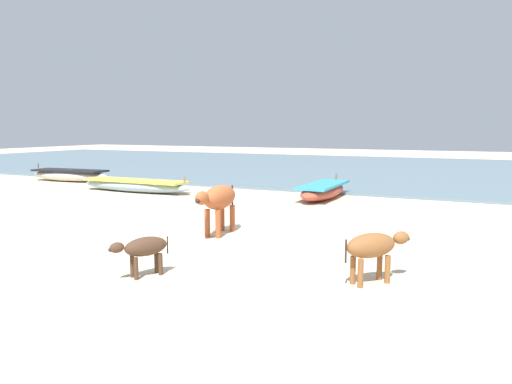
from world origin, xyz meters
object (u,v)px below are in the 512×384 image
object	(u,v)px
fishing_boat_2	(135,185)
calf_far_brown	(373,247)
fishing_boat_4	(70,175)
cow_second_adult_rust	(219,199)
fishing_boat_1	(323,190)
calf_near_dark	(144,248)

from	to	relation	value
fishing_boat_2	calf_far_brown	xyz separation A→B (m)	(9.11, -6.16, 0.28)
fishing_boat_4	cow_second_adult_rust	distance (m)	11.75
cow_second_adult_rust	calf_far_brown	bearing A→B (deg)	60.73
fishing_boat_1	calf_far_brown	distance (m)	7.89
calf_near_dark	fishing_boat_1	bearing A→B (deg)	-152.17
fishing_boat_2	cow_second_adult_rust	world-z (taller)	cow_second_adult_rust
calf_near_dark	cow_second_adult_rust	bearing A→B (deg)	-144.23
fishing_boat_1	fishing_boat_2	xyz separation A→B (m)	(-6.18, -1.17, -0.02)
cow_second_adult_rust	fishing_boat_1	bearing A→B (deg)	172.86
fishing_boat_2	cow_second_adult_rust	size ratio (longest dim) A/B	2.79
fishing_boat_4	cow_second_adult_rust	world-z (taller)	cow_second_adult_rust
fishing_boat_4	calf_near_dark	size ratio (longest dim) A/B	4.31
fishing_boat_1	fishing_boat_4	xyz separation A→B (m)	(-10.64, 0.27, 0.01)
fishing_boat_2	fishing_boat_4	xyz separation A→B (m)	(-4.46, 1.44, 0.03)
fishing_boat_2	calf_near_dark	world-z (taller)	fishing_boat_2
fishing_boat_2	fishing_boat_4	world-z (taller)	fishing_boat_4
fishing_boat_1	calf_far_brown	bearing A→B (deg)	-157.14
calf_near_dark	calf_far_brown	world-z (taller)	calf_far_brown
calf_near_dark	fishing_boat_2	bearing A→B (deg)	-111.44
fishing_boat_1	calf_far_brown	size ratio (longest dim) A/B	3.22
fishing_boat_4	cow_second_adult_rust	bearing A→B (deg)	145.41
fishing_boat_4	calf_near_dark	xyz separation A→B (m)	(10.52, -8.68, 0.16)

